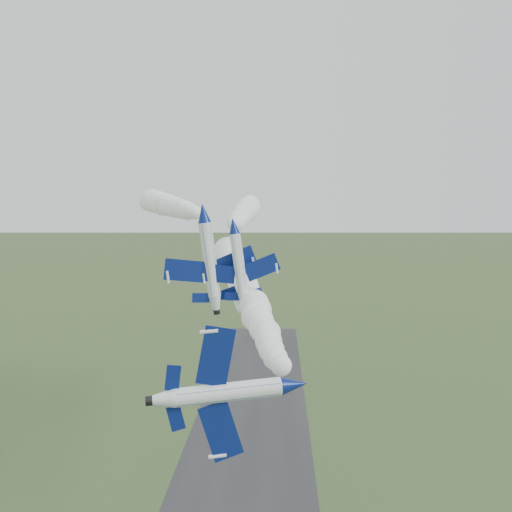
% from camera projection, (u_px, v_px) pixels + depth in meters
% --- Properties ---
extents(jet_lead, '(3.75, 11.89, 9.85)m').
position_uv_depth(jet_lead, '(295.00, 385.00, 42.20)').
color(jet_lead, white).
extents(smoke_trail_jet_lead, '(20.65, 74.83, 5.76)m').
position_uv_depth(smoke_trail_jet_lead, '(244.00, 284.00, 81.66)').
color(smoke_trail_jet_lead, white).
extents(jet_pair_left, '(11.43, 13.32, 3.50)m').
position_uv_depth(jet_pair_left, '(203.00, 213.00, 68.05)').
color(jet_pair_left, white).
extents(smoke_trail_jet_pair_left, '(23.29, 56.34, 4.60)m').
position_uv_depth(smoke_trail_jet_pair_left, '(167.00, 205.00, 99.28)').
color(smoke_trail_jet_pair_left, white).
extents(jet_pair_right, '(9.45, 11.42, 2.97)m').
position_uv_depth(jet_pair_right, '(233.00, 226.00, 68.13)').
color(jet_pair_right, white).
extents(smoke_trail_jet_pair_right, '(7.87, 59.07, 4.59)m').
position_uv_depth(smoke_trail_jet_pair_right, '(244.00, 213.00, 100.14)').
color(smoke_trail_jet_pair_right, white).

